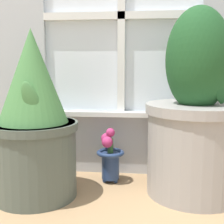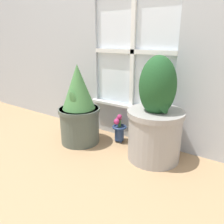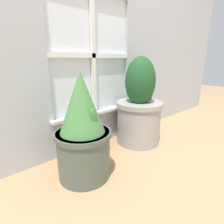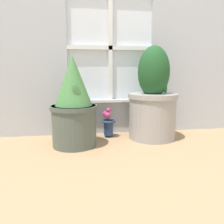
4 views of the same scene
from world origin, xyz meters
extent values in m
plane|color=tan|center=(0.00, 0.00, 0.00)|extent=(10.00, 10.00, 0.00)
cube|color=#B2B7BC|center=(1.29, 0.58, 1.25)|extent=(1.82, 0.05, 2.50)
cube|color=#B2B7BC|center=(0.00, 0.58, 0.16)|extent=(0.77, 0.05, 0.32)
cube|color=white|center=(0.00, 0.59, 0.79)|extent=(0.77, 0.02, 0.93)
cube|color=white|center=(0.00, 0.57, 0.79)|extent=(0.04, 0.02, 0.93)
cube|color=white|center=(0.00, 0.57, 0.79)|extent=(0.77, 0.02, 0.04)
cube|color=white|center=(0.00, 0.54, 0.31)|extent=(0.83, 0.06, 0.02)
cylinder|color=#4C564C|center=(-0.33, 0.24, 0.16)|extent=(0.34, 0.34, 0.32)
cylinder|color=#4C564C|center=(-0.33, 0.24, 0.30)|extent=(0.36, 0.36, 0.03)
cylinder|color=#38281E|center=(-0.33, 0.24, 0.31)|extent=(0.31, 0.31, 0.01)
cone|color=#477F42|center=(-0.33, 0.24, 0.51)|extent=(0.28, 0.28, 0.38)
ellipsoid|color=#477F42|center=(-0.30, 0.15, 0.41)|extent=(0.11, 0.06, 0.17)
cylinder|color=#9E9993|center=(0.33, 0.34, 0.20)|extent=(0.40, 0.40, 0.39)
cylinder|color=#9E9993|center=(0.33, 0.34, 0.37)|extent=(0.42, 0.42, 0.04)
cylinder|color=#38281E|center=(0.33, 0.34, 0.39)|extent=(0.37, 0.37, 0.01)
ellipsoid|color=#1E4C23|center=(0.33, 0.34, 0.57)|extent=(0.26, 0.26, 0.43)
ellipsoid|color=#1E4C23|center=(0.40, 0.26, 0.49)|extent=(0.13, 0.12, 0.21)
sphere|color=navy|center=(-0.04, 0.46, 0.01)|extent=(0.02, 0.02, 0.02)
sphere|color=navy|center=(-0.06, 0.42, 0.01)|extent=(0.02, 0.02, 0.02)
sphere|color=navy|center=(-0.01, 0.42, 0.01)|extent=(0.02, 0.02, 0.02)
cylinder|color=navy|center=(-0.04, 0.43, 0.08)|extent=(0.08, 0.08, 0.12)
torus|color=navy|center=(-0.04, 0.43, 0.14)|extent=(0.13, 0.13, 0.02)
cylinder|color=#386633|center=(-0.04, 0.43, 0.18)|extent=(0.03, 0.03, 0.07)
sphere|color=#B22D66|center=(-0.04, 0.43, 0.24)|extent=(0.04, 0.04, 0.04)
sphere|color=#B22D66|center=(-0.06, 0.45, 0.21)|extent=(0.05, 0.05, 0.05)
sphere|color=#B22D66|center=(-0.05, 0.40, 0.20)|extent=(0.05, 0.05, 0.05)
camera|label=1|loc=(0.12, -0.98, 0.55)|focal=50.00mm
camera|label=2|loc=(0.91, -1.10, 0.89)|focal=35.00mm
camera|label=3|loc=(-0.87, -0.66, 0.75)|focal=28.00mm
camera|label=4|loc=(-0.30, -1.44, 0.55)|focal=35.00mm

